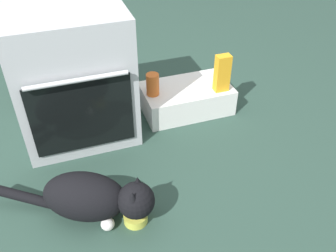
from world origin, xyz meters
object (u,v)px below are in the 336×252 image
sauce_jar (153,84)px  juice_carton (222,73)px  cat (93,197)px  oven (74,76)px  food_bowl (136,217)px  pantry_cabinet (186,98)px

sauce_jar → juice_carton: juice_carton is taller
juice_carton → cat: bearing=-147.3°
cat → juice_carton: bearing=60.9°
oven → food_bowl: size_ratio=6.74×
food_bowl → sauce_jar: 0.87m
sauce_jar → juice_carton: bearing=-12.1°
oven → juice_carton: size_ratio=3.21×
sauce_jar → cat: bearing=-126.1°
juice_carton → sauce_jar: bearing=167.9°
oven → sauce_jar: size_ratio=5.50×
oven → cat: 0.74m
food_bowl → juice_carton: 1.05m
food_bowl → juice_carton: size_ratio=0.48×
cat → sauce_jar: sauce_jar is taller
pantry_cabinet → sauce_jar: bearing=-177.4°
juice_carton → pantry_cabinet: bearing=152.3°
oven → cat: bearing=-93.5°
food_bowl → sauce_jar: size_ratio=0.82×
oven → pantry_cabinet: bearing=0.4°
oven → juice_carton: bearing=-6.3°
pantry_cabinet → juice_carton: size_ratio=2.38×
pantry_cabinet → juice_carton: 0.30m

